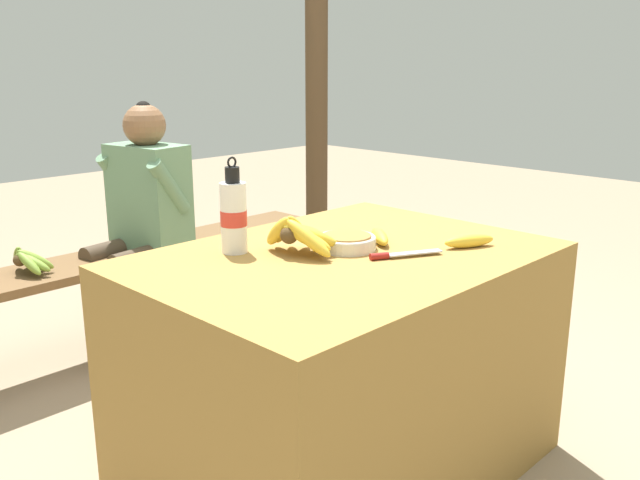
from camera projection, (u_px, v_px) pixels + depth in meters
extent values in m
plane|color=gray|center=(341.00, 467.00, 2.16)|extent=(12.00, 12.00, 0.00)
cube|color=olive|center=(342.00, 365.00, 2.06)|extent=(1.20, 0.87, 0.71)
sphere|color=#4C381E|center=(289.00, 235.00, 1.92)|extent=(0.05, 0.05, 0.05)
ellipsoid|color=gold|center=(308.00, 238.00, 1.90)|extent=(0.09, 0.16, 0.12)
ellipsoid|color=gold|center=(308.00, 238.00, 1.91)|extent=(0.10, 0.15, 0.09)
ellipsoid|color=gold|center=(311.00, 236.00, 1.93)|extent=(0.16, 0.14, 0.10)
ellipsoid|color=gold|center=(307.00, 234.00, 1.94)|extent=(0.15, 0.10, 0.10)
ellipsoid|color=gold|center=(302.00, 233.00, 1.96)|extent=(0.14, 0.04, 0.10)
ellipsoid|color=gold|center=(298.00, 230.00, 1.97)|extent=(0.15, 0.08, 0.13)
ellipsoid|color=gold|center=(290.00, 232.00, 1.98)|extent=(0.13, 0.13, 0.11)
ellipsoid|color=gold|center=(282.00, 231.00, 1.97)|extent=(0.09, 0.15, 0.13)
ellipsoid|color=gold|center=(279.00, 231.00, 1.96)|extent=(0.06, 0.14, 0.13)
cylinder|color=silver|center=(347.00, 243.00, 2.01)|extent=(0.17, 0.17, 0.03)
torus|color=silver|center=(347.00, 238.00, 2.01)|extent=(0.17, 0.17, 0.01)
cylinder|color=olive|center=(347.00, 236.00, 2.01)|extent=(0.14, 0.14, 0.01)
cylinder|color=white|center=(234.00, 218.00, 1.96)|extent=(0.08, 0.08, 0.21)
cylinder|color=red|center=(234.00, 218.00, 1.96)|extent=(0.08, 0.08, 0.05)
cylinder|color=black|center=(232.00, 175.00, 1.93)|extent=(0.04, 0.04, 0.05)
torus|color=black|center=(232.00, 162.00, 1.92)|extent=(0.03, 0.01, 0.03)
ellipsoid|color=gold|center=(469.00, 241.00, 2.03)|extent=(0.17, 0.11, 0.04)
ellipsoid|color=gold|center=(380.00, 237.00, 2.08)|extent=(0.13, 0.15, 0.04)
cube|color=#BCBCC1|center=(415.00, 253.00, 1.94)|extent=(0.16, 0.10, 0.00)
cylinder|color=maroon|center=(379.00, 256.00, 1.91)|extent=(0.06, 0.04, 0.02)
cube|color=brown|center=(140.00, 253.00, 2.99)|extent=(1.89, 0.32, 0.04)
cube|color=brown|center=(297.00, 266.00, 3.55)|extent=(0.06, 0.06, 0.41)
cube|color=brown|center=(267.00, 257.00, 3.72)|extent=(0.06, 0.06, 0.41)
cylinder|color=#473828|center=(124.00, 317.00, 2.80)|extent=(0.09, 0.09, 0.44)
cylinder|color=#473828|center=(143.00, 257.00, 2.84)|extent=(0.31, 0.14, 0.09)
cylinder|color=#473828|center=(95.00, 308.00, 2.91)|extent=(0.09, 0.09, 0.44)
cylinder|color=#473828|center=(114.00, 250.00, 2.94)|extent=(0.31, 0.14, 0.09)
cube|color=slate|center=(149.00, 198.00, 2.94)|extent=(0.25, 0.37, 0.46)
cylinder|color=slate|center=(169.00, 187.00, 2.81)|extent=(0.21, 0.10, 0.25)
cylinder|color=slate|center=(118.00, 179.00, 2.99)|extent=(0.21, 0.10, 0.25)
sphere|color=brown|center=(144.00, 125.00, 2.86)|extent=(0.18, 0.18, 0.18)
sphere|color=black|center=(143.00, 109.00, 2.84)|extent=(0.07, 0.07, 0.07)
sphere|color=#4C381E|center=(20.00, 260.00, 2.61)|extent=(0.05, 0.05, 0.05)
ellipsoid|color=olive|center=(29.00, 263.00, 2.59)|extent=(0.07, 0.14, 0.11)
ellipsoid|color=olive|center=(33.00, 262.00, 2.61)|extent=(0.12, 0.14, 0.10)
ellipsoid|color=olive|center=(35.00, 259.00, 2.63)|extent=(0.15, 0.10, 0.11)
ellipsoid|color=olive|center=(32.00, 259.00, 2.65)|extent=(0.13, 0.04, 0.09)
ellipsoid|color=olive|center=(28.00, 257.00, 2.66)|extent=(0.14, 0.11, 0.09)
ellipsoid|color=olive|center=(24.00, 257.00, 2.67)|extent=(0.12, 0.14, 0.11)
ellipsoid|color=olive|center=(18.00, 256.00, 2.66)|extent=(0.07, 0.14, 0.12)
cylinder|color=#4C3823|center=(317.00, 87.00, 3.83)|extent=(0.13, 0.13, 2.21)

